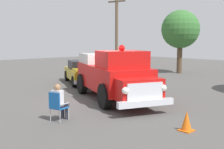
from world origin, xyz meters
The scene contains 10 objects.
ground_plane centered at (0.00, 0.00, 0.00)m, with size 60.00×60.00×0.00m, color #514F4C.
vintage_fire_truck centered at (-0.58, 0.28, 1.20)m, with size 4.26×6.33×2.59m.
classic_hot_rod centered at (-2.57, -4.75, 0.75)m, with size 3.55×4.73×1.46m.
lawn_chair_near_truck centered at (3.30, 1.52, 0.59)m, with size 0.61×0.61×1.02m.
lawn_chair_by_car centered at (-5.99, -6.75, 0.59)m, with size 0.69×0.68×1.02m.
lawn_chair_spare centered at (-1.40, -2.93, 0.59)m, with size 0.54×0.52×1.02m.
spectator_seated centered at (3.17, 1.48, 0.70)m, with size 0.61×0.50×1.29m.
oak_tree_right centered at (-12.08, -3.67, 3.69)m, with size 3.21×3.21×5.33m.
utility_pole centered at (-8.98, -8.21, 3.53)m, with size 0.56×1.67×6.79m.
traffic_cone centered at (0.94, 5.12, 0.31)m, with size 0.40×0.40×0.64m.
Camera 1 is at (8.23, 9.55, 2.76)m, focal length 44.18 mm.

